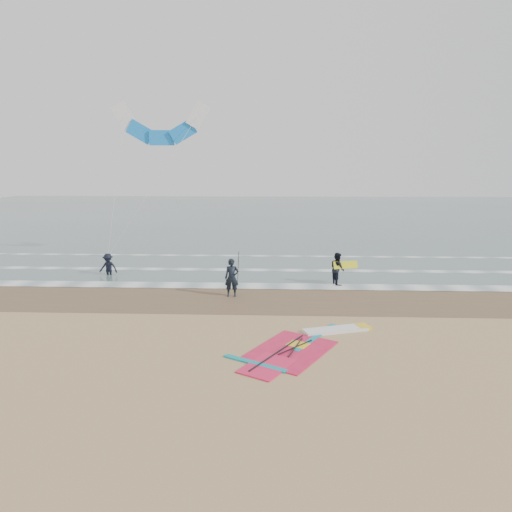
{
  "coord_description": "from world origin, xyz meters",
  "views": [
    {
      "loc": [
        -1.06,
        -14.44,
        5.89
      ],
      "look_at": [
        -1.88,
        5.0,
        2.2
      ],
      "focal_mm": 32.0,
      "sensor_mm": 36.0,
      "label": 1
    }
  ],
  "objects_px": {
    "windsurf_rig": "(305,345)",
    "person_wading": "(108,261)",
    "surf_kite": "(161,127)",
    "person_standing": "(232,278)",
    "person_walking": "(337,269)"
  },
  "relations": [
    {
      "from": "windsurf_rig",
      "to": "person_standing",
      "type": "height_order",
      "value": "person_standing"
    },
    {
      "from": "surf_kite",
      "to": "person_standing",
      "type": "bearing_deg",
      "value": -59.54
    },
    {
      "from": "person_standing",
      "to": "person_wading",
      "type": "distance_m",
      "value": 8.43
    },
    {
      "from": "surf_kite",
      "to": "windsurf_rig",
      "type": "bearing_deg",
      "value": -60.97
    },
    {
      "from": "windsurf_rig",
      "to": "surf_kite",
      "type": "xyz_separation_m",
      "value": [
        -8.33,
        15.02,
        8.54
      ]
    },
    {
      "from": "windsurf_rig",
      "to": "person_wading",
      "type": "bearing_deg",
      "value": 136.0
    },
    {
      "from": "person_wading",
      "to": "person_walking",
      "type": "bearing_deg",
      "value": -2.85
    },
    {
      "from": "windsurf_rig",
      "to": "person_walking",
      "type": "xyz_separation_m",
      "value": [
        2.21,
        8.49,
        0.81
      ]
    },
    {
      "from": "person_standing",
      "to": "person_walking",
      "type": "bearing_deg",
      "value": 22.72
    },
    {
      "from": "person_walking",
      "to": "person_standing",
      "type": "bearing_deg",
      "value": 96.41
    },
    {
      "from": "person_walking",
      "to": "windsurf_rig",
      "type": "bearing_deg",
      "value": 146.63
    },
    {
      "from": "windsurf_rig",
      "to": "person_standing",
      "type": "xyz_separation_m",
      "value": [
        -3.05,
        6.02,
        0.87
      ]
    },
    {
      "from": "surf_kite",
      "to": "person_wading",
      "type": "bearing_deg",
      "value": -113.07
    },
    {
      "from": "person_wading",
      "to": "windsurf_rig",
      "type": "bearing_deg",
      "value": -39.7
    },
    {
      "from": "person_standing",
      "to": "person_wading",
      "type": "xyz_separation_m",
      "value": [
        -7.39,
        4.06,
        -0.1
      ]
    }
  ]
}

